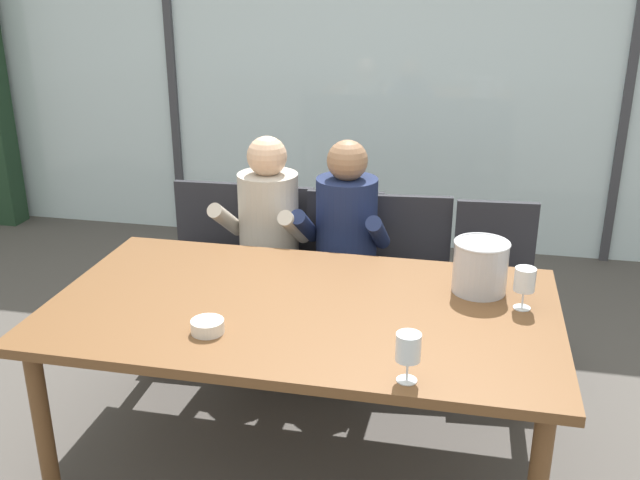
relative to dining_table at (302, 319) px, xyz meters
name	(u,v)px	position (x,y,z in m)	size (l,w,h in m)	color
ground	(344,343)	(0.00, 1.00, -0.66)	(14.00, 14.00, 0.00)	#4C4742
window_glass_panel	(387,72)	(0.00, 2.65, 0.64)	(7.26, 0.03, 2.60)	silver
window_mullion_left	(172,66)	(-1.63, 2.63, 0.64)	(0.06, 0.06, 2.60)	#38383D
window_mullion_right	(630,79)	(1.63, 2.63, 0.64)	(0.06, 0.06, 2.60)	#38383D
hillside_vineyard	(420,86)	(0.00, 5.94, 0.05)	(13.26, 2.40, 1.41)	#477A38
dining_table	(302,319)	(0.00, 0.00, 0.00)	(2.06, 1.16, 0.72)	brown
chair_near_curtain	(208,250)	(-0.79, 1.00, -0.15)	(0.46, 0.46, 0.87)	#232328
chair_left_of_center	(274,255)	(-0.40, 1.00, -0.15)	(0.47, 0.47, 0.87)	#232328
chair_center	(343,261)	(-0.01, 0.99, -0.15)	(0.48, 0.48, 0.87)	#232328
chair_right_of_center	(411,268)	(0.36, 0.98, -0.15)	(0.48, 0.48, 0.87)	#232328
chair_near_window_right	(495,275)	(0.79, 0.97, -0.15)	(0.47, 0.47, 0.87)	#232328
person_beige_jumper	(264,235)	(-0.41, 0.85, 0.02)	(0.49, 0.63, 1.19)	#B7AD9E
person_navy_polo	(343,241)	(0.01, 0.85, 0.02)	(0.48, 0.62, 1.19)	#192347
ice_bucket_primary	(480,266)	(0.70, 0.28, 0.18)	(0.23, 0.23, 0.22)	#B7B7BC
tasting_bowl	(208,326)	(-0.29, -0.30, 0.09)	(0.13, 0.13, 0.05)	silver
wine_glass_by_left_taster	(525,281)	(0.87, 0.15, 0.18)	(0.08, 0.08, 0.17)	silver
wine_glass_near_bucket	(408,349)	(0.47, -0.49, 0.18)	(0.08, 0.08, 0.17)	silver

